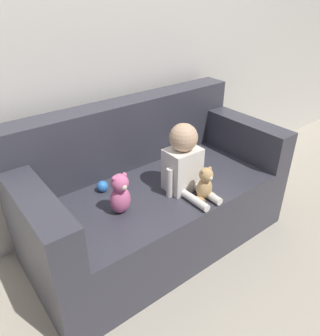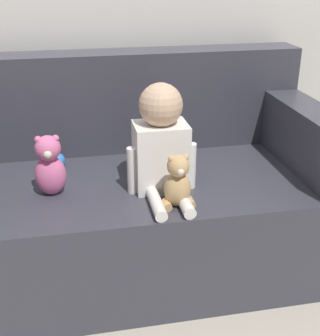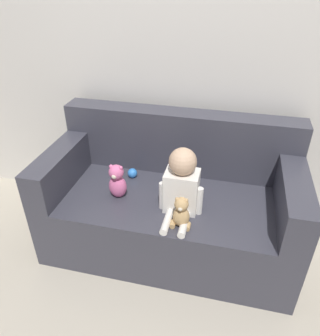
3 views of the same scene
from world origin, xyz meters
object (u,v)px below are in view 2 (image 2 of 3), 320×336
(couch, at_px, (131,194))
(toy_ball, at_px, (57,161))
(plush_toy_side, at_px, (50,166))
(teddy_bear_brown, at_px, (178,183))
(person_baby, at_px, (161,144))

(couch, bearing_deg, toy_ball, 165.76)
(plush_toy_side, bearing_deg, teddy_bear_brown, -22.32)
(couch, xyz_separation_m, person_baby, (0.10, -0.20, 0.31))
(person_baby, height_order, plush_toy_side, person_baby)
(couch, distance_m, toy_ball, 0.35)
(toy_ball, bearing_deg, couch, -14.24)
(couch, bearing_deg, plush_toy_side, -153.03)
(person_baby, bearing_deg, plush_toy_side, 175.73)
(teddy_bear_brown, xyz_separation_m, toy_ball, (-0.43, 0.43, -0.06))
(teddy_bear_brown, bearing_deg, couch, 109.76)
(plush_toy_side, xyz_separation_m, toy_ball, (0.02, 0.24, -0.09))
(teddy_bear_brown, height_order, toy_ball, teddy_bear_brown)
(person_baby, relative_size, plush_toy_side, 1.74)
(person_baby, distance_m, plush_toy_side, 0.43)
(couch, height_order, toy_ball, couch)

